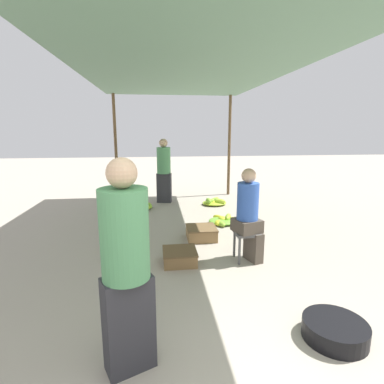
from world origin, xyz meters
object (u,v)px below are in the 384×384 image
object	(u,v)px
stool	(246,237)
basin_black	(335,330)
banana_pile_right_1	(224,220)
banana_pile_right_0	(214,202)
crate_near	(201,233)
vendor_seated	(249,213)
banana_pile_left_1	(142,207)
crate_mid	(180,256)
vendor_foreground	(126,266)
banana_pile_left_2	(131,200)
shopper_walking_mid	(164,170)
banana_pile_left_0	(121,246)

from	to	relation	value
stool	basin_black	xyz separation A→B (m)	(0.30, -1.72, -0.26)
basin_black	stool	bearing A→B (deg)	99.89
basin_black	banana_pile_right_1	bearing A→B (deg)	93.70
banana_pile_right_0	crate_near	xyz separation A→B (m)	(-0.68, -2.33, 0.03)
vendor_seated	crate_near	distance (m)	1.22
banana_pile_left_1	banana_pile_right_1	size ratio (longest dim) A/B	0.84
vendor_seated	crate_mid	size ratio (longest dim) A/B	2.81
vendor_foreground	banana_pile_left_2	xyz separation A→B (m)	(-0.42, 5.50, -0.77)
vendor_seated	shopper_walking_mid	distance (m)	3.85
banana_pile_right_1	shopper_walking_mid	size ratio (longest dim) A/B	0.42
basin_black	shopper_walking_mid	size ratio (longest dim) A/B	0.35
banana_pile_right_0	crate_mid	bearing A→B (deg)	-109.28
banana_pile_right_1	shopper_walking_mid	world-z (taller)	shopper_walking_mid
banana_pile_right_1	basin_black	bearing A→B (deg)	-86.30
vendor_foreground	banana_pile_left_1	size ratio (longest dim) A/B	2.86
vendor_seated	basin_black	xyz separation A→B (m)	(0.28, -1.71, -0.61)
basin_black	vendor_seated	bearing A→B (deg)	99.31
banana_pile_left_1	banana_pile_left_2	distance (m)	0.72
banana_pile_left_2	banana_pile_right_0	distance (m)	2.13
banana_pile_right_1	banana_pile_right_0	bearing A→B (deg)	86.22
stool	banana_pile_left_1	world-z (taller)	stool
vendor_seated	basin_black	bearing A→B (deg)	-80.69
banana_pile_left_2	banana_pile_right_1	world-z (taller)	banana_pile_left_2
stool	banana_pile_left_2	xyz separation A→B (m)	(-1.91, 3.66, -0.26)
basin_black	crate_near	distance (m)	2.76
banana_pile_left_0	shopper_walking_mid	distance (m)	3.28
stool	vendor_seated	size ratio (longest dim) A/B	0.32
banana_pile_left_2	crate_near	size ratio (longest dim) A/B	1.03
banana_pile_left_0	banana_pile_right_0	xyz separation A→B (m)	(2.00, 2.65, 0.01)
vendor_foreground	banana_pile_left_1	xyz separation A→B (m)	(-0.13, 4.84, -0.80)
crate_mid	shopper_walking_mid	size ratio (longest dim) A/B	0.29
vendor_foreground	banana_pile_left_0	world-z (taller)	vendor_foreground
banana_pile_left_1	shopper_walking_mid	bearing A→B (deg)	50.73
banana_pile_left_1	banana_pile_right_0	bearing A→B (deg)	7.60
banana_pile_right_0	crate_mid	size ratio (longest dim) A/B	1.27
banana_pile_right_0	crate_near	size ratio (longest dim) A/B	1.18
banana_pile_right_1	crate_near	distance (m)	1.00
stool	crate_near	bearing A→B (deg)	119.00
stool	basin_black	bearing A→B (deg)	-80.11
vendor_foreground	banana_pile_left_0	xyz separation A→B (m)	(-0.33, 2.43, -0.80)
banana_pile_left_0	basin_black	bearing A→B (deg)	-47.43
banana_pile_right_1	shopper_walking_mid	distance (m)	2.39
stool	shopper_walking_mid	distance (m)	3.87
banana_pile_left_2	banana_pile_right_1	xyz separation A→B (m)	(1.99, -1.93, -0.03)
vendor_seated	crate_mid	bearing A→B (deg)	179.01
basin_black	banana_pile_right_0	xyz separation A→B (m)	(-0.12, 4.96, -0.01)
vendor_foreground	crate_near	distance (m)	3.02
basin_black	banana_pile_left_0	distance (m)	3.14
banana_pile_right_0	banana_pile_right_1	distance (m)	1.52
vendor_seated	banana_pile_left_0	size ratio (longest dim) A/B	2.46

